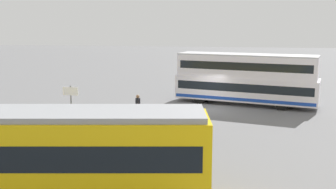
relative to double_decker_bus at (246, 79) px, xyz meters
The scene contains 5 objects.
ground_plane 4.18m from the double_decker_bus, 37.24° to the left, with size 160.00×160.00×0.00m, color slate.
double_decker_bus is the anchor object (origin of this frame).
pedestrian_near_railing 9.75m from the double_decker_bus, 43.04° to the left, with size 0.36×0.35×1.74m.
pedestrian_railing 10.31m from the double_decker_bus, 49.11° to the left, with size 8.41×0.79×1.08m.
info_sign 13.65m from the double_decker_bus, 34.88° to the left, with size 1.00×0.12×2.42m.
Camera 1 is at (-1.83, 29.11, 6.30)m, focal length 42.39 mm.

